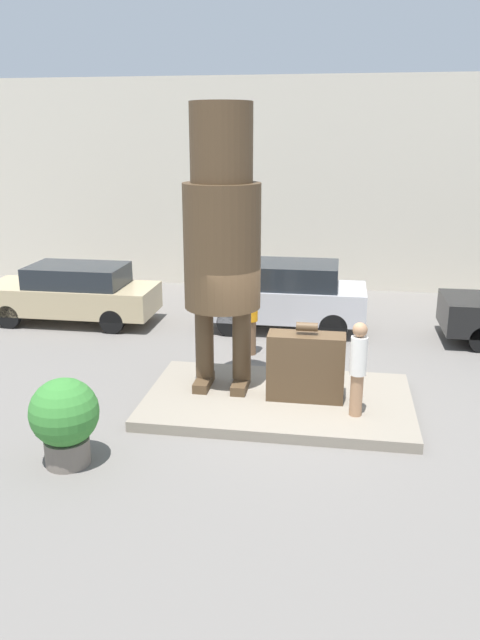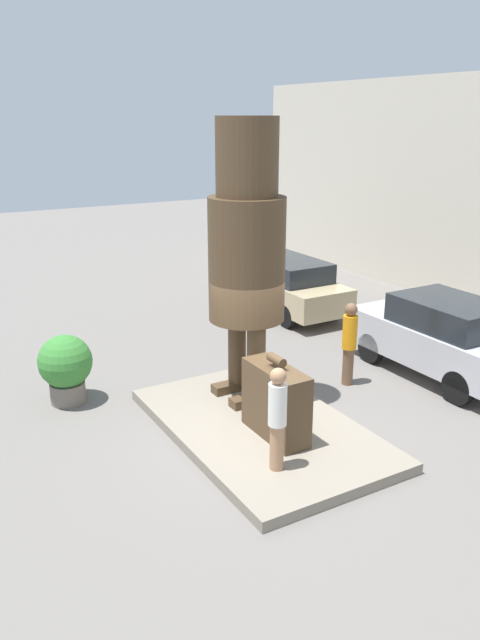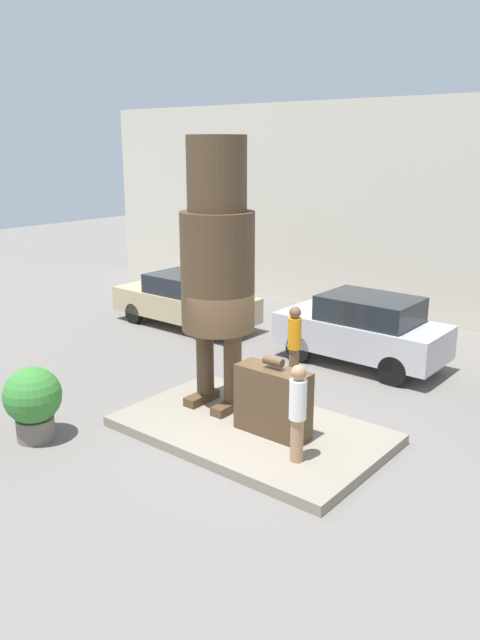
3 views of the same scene
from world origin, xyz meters
name	(u,v)px [view 2 (image 2 of 3)]	position (x,y,z in m)	size (l,w,h in m)	color
ground_plane	(261,432)	(0.00, 0.00, 0.00)	(60.00, 60.00, 0.00)	slate
pedestal	(261,428)	(0.00, 0.00, 0.09)	(4.86, 2.97, 0.19)	gray
statue_figure	(247,242)	(-1.10, 0.35, 3.21)	(1.40, 1.40, 5.17)	#4C3823
giant_suitcase	(276,401)	(0.49, -0.01, 0.81)	(1.38, 0.52, 1.45)	#4C3823
tourist	(277,415)	(1.39, -0.58, 1.10)	(0.28, 0.28, 1.66)	#A87A56
parked_car_tan	(284,283)	(-5.89, 4.43, 0.81)	(4.49, 1.70, 1.55)	tan
parked_car_silver	(442,336)	(-0.28, 4.72, 0.90)	(4.06, 1.75, 1.73)	#B7B7BC
planter_pot	(66,366)	(-2.96, -2.61, 0.76)	(1.04, 1.04, 1.38)	#70665B
worker_hivis	(349,340)	(-0.90, 2.69, 0.97)	(0.30, 0.30, 1.77)	brown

